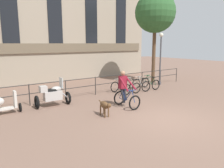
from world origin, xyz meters
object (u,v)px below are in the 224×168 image
object	(u,v)px
parked_bicycle_mid_left	(131,86)
street_lamp	(160,56)
parked_bicycle_mid_right	(141,85)
parked_bicycle_far_end	(150,83)
dog	(105,105)
parked_scooter	(4,104)
parked_bicycle_near_lamp	(121,88)
parked_motorcycle	(52,95)
cyclist_with_bike	(125,91)

from	to	relation	value
parked_bicycle_mid_left	street_lamp	xyz separation A→B (m)	(3.27, 0.58, 1.73)
parked_bicycle_mid_left	parked_bicycle_mid_right	size ratio (longest dim) A/B	0.98
parked_bicycle_far_end	dog	bearing A→B (deg)	31.52
dog	street_lamp	size ratio (longest dim) A/B	0.27
dog	parked_scooter	bearing A→B (deg)	146.89
dog	parked_bicycle_mid_left	world-z (taller)	parked_bicycle_mid_left
dog	street_lamp	distance (m)	8.13
parked_bicycle_near_lamp	parked_bicycle_far_end	world-z (taller)	same
dog	parked_motorcycle	bearing A→B (deg)	120.51
parked_bicycle_near_lamp	parked_bicycle_far_end	bearing A→B (deg)	177.43
cyclist_with_bike	parked_scooter	xyz separation A→B (m)	(-4.84, 2.17, -0.30)
parked_bicycle_mid_left	parked_bicycle_far_end	world-z (taller)	same
cyclist_with_bike	parked_bicycle_mid_left	xyz separation A→B (m)	(2.38, 2.22, -0.41)
cyclist_with_bike	parked_bicycle_near_lamp	bearing A→B (deg)	55.61
dog	cyclist_with_bike	bearing A→B (deg)	27.52
parked_motorcycle	parked_bicycle_near_lamp	bearing A→B (deg)	-84.38
parked_motorcycle	parked_bicycle_far_end	world-z (taller)	parked_motorcycle
parked_bicycle_mid_right	parked_bicycle_mid_left	bearing A→B (deg)	9.17
dog	parked_bicycle_mid_right	xyz separation A→B (m)	(4.79, 2.81, -0.10)
parked_bicycle_near_lamp	parked_bicycle_mid_right	bearing A→B (deg)	177.43
parked_bicycle_mid_right	street_lamp	bearing A→B (deg)	-157.29
dog	parked_bicycle_mid_right	size ratio (longest dim) A/B	0.84
parked_bicycle_mid_right	parked_scooter	xyz separation A→B (m)	(-8.06, -0.05, 0.10)
parked_bicycle_mid_left	parked_bicycle_far_end	xyz separation A→B (m)	(1.70, -0.00, -0.00)
parked_motorcycle	street_lamp	bearing A→B (deg)	-81.31
parked_bicycle_mid_left	street_lamp	distance (m)	3.74
cyclist_with_bike	parked_bicycle_mid_left	world-z (taller)	cyclist_with_bike
parked_bicycle_near_lamp	parked_bicycle_mid_left	size ratio (longest dim) A/B	0.97
parked_bicycle_near_lamp	parked_bicycle_mid_right	distance (m)	1.69
parked_bicycle_far_end	street_lamp	bearing A→B (deg)	-154.62
parked_motorcycle	parked_bicycle_far_end	xyz separation A→B (m)	(6.80, 0.14, -0.20)
cyclist_with_bike	street_lamp	size ratio (longest dim) A/B	0.46
cyclist_with_bike	dog	distance (m)	1.69
parked_bicycle_near_lamp	parked_motorcycle	bearing A→B (deg)	-0.73
parked_bicycle_far_end	parked_scooter	xyz separation A→B (m)	(-8.91, -0.05, 0.10)
dog	street_lamp	world-z (taller)	street_lamp
parked_bicycle_mid_right	cyclist_with_bike	bearing A→B (deg)	43.74
parked_motorcycle	parked_bicycle_mid_left	bearing A→B (deg)	-84.68
parked_bicycle_near_lamp	parked_bicycle_mid_left	xyz separation A→B (m)	(0.85, 0.00, 0.00)
parked_bicycle_mid_left	cyclist_with_bike	bearing A→B (deg)	49.72
parked_scooter	street_lamp	bearing A→B (deg)	-83.39
street_lamp	parked_bicycle_near_lamp	bearing A→B (deg)	-171.94
dog	parked_scooter	world-z (taller)	parked_scooter
parked_motorcycle	street_lamp	distance (m)	8.54
cyclist_with_bike	parked_bicycle_mid_right	world-z (taller)	cyclist_with_bike
cyclist_with_bike	parked_bicycle_mid_left	distance (m)	3.28
cyclist_with_bike	parked_bicycle_far_end	xyz separation A→B (m)	(4.07, 2.22, -0.41)
parked_bicycle_mid_left	parked_bicycle_far_end	size ratio (longest dim) A/B	1.01
parked_bicycle_mid_left	parked_scooter	size ratio (longest dim) A/B	0.91
parked_bicycle_far_end	street_lamp	distance (m)	2.41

